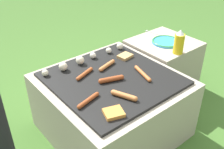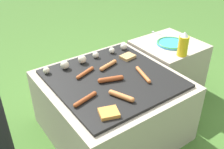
{
  "view_description": "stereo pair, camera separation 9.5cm",
  "coord_description": "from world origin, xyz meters",
  "views": [
    {
      "loc": [
        -0.87,
        -1.06,
        1.3
      ],
      "look_at": [
        0.0,
        0.0,
        0.45
      ],
      "focal_mm": 42.0,
      "sensor_mm": 36.0,
      "label": 1
    },
    {
      "loc": [
        -0.8,
        -1.12,
        1.3
      ],
      "look_at": [
        0.0,
        0.0,
        0.45
      ],
      "focal_mm": 42.0,
      "sensor_mm": 36.0,
      "label": 2
    }
  ],
  "objects": [
    {
      "name": "bread_slice_left",
      "position": [
        -0.22,
        -0.28,
        0.44
      ],
      "size": [
        0.12,
        0.11,
        0.02
      ],
      "color": "#D18438",
      "rests_on": "grill"
    },
    {
      "name": "bread_slice_right",
      "position": [
        0.24,
        0.14,
        0.44
      ],
      "size": [
        0.1,
        0.09,
        0.02
      ],
      "color": "tan",
      "rests_on": "grill"
    },
    {
      "name": "grill",
      "position": [
        0.0,
        0.0,
        0.21
      ],
      "size": [
        0.81,
        0.81,
        0.43
      ],
      "color": "#A89E8C",
      "rests_on": "ground_plane"
    },
    {
      "name": "sausage_mid_right",
      "position": [
        0.05,
        0.12,
        0.45
      ],
      "size": [
        0.16,
        0.06,
        0.03
      ],
      "color": "#C6753D",
      "rests_on": "grill"
    },
    {
      "name": "sausage_back_right",
      "position": [
        -0.26,
        -0.11,
        0.45
      ],
      "size": [
        0.16,
        0.06,
        0.02
      ],
      "color": "#93421E",
      "rests_on": "grill"
    },
    {
      "name": "plate_colorful",
      "position": [
        0.65,
        0.12,
        0.44
      ],
      "size": [
        0.23,
        0.23,
        0.02
      ],
      "color": "#338CCC",
      "rests_on": "side_ledge"
    },
    {
      "name": "sausage_back_center",
      "position": [
        -0.03,
        -0.03,
        0.45
      ],
      "size": [
        0.16,
        0.08,
        0.03
      ],
      "color": "#93421E",
      "rests_on": "grill"
    },
    {
      "name": "mushroom_row",
      "position": [
        -0.02,
        0.27,
        0.46
      ],
      "size": [
        0.65,
        0.06,
        0.06
      ],
      "color": "beige",
      "rests_on": "grill"
    },
    {
      "name": "sausage_front_right",
      "position": [
        -0.08,
        -0.2,
        0.45
      ],
      "size": [
        0.08,
        0.15,
        0.03
      ],
      "color": "#C6753D",
      "rests_on": "grill"
    },
    {
      "name": "ground_plane",
      "position": [
        0.0,
        0.0,
        0.0
      ],
      "size": [
        14.0,
        14.0,
        0.0
      ],
      "primitive_type": "plane",
      "color": "#3D6628"
    },
    {
      "name": "sausage_front_center",
      "position": [
        0.17,
        -0.1,
        0.45
      ],
      "size": [
        0.07,
        0.19,
        0.02
      ],
      "color": "#B7602D",
      "rests_on": "grill"
    },
    {
      "name": "sausage_mid_left",
      "position": [
        -0.12,
        0.13,
        0.44
      ],
      "size": [
        0.15,
        0.07,
        0.02
      ],
      "color": "#A34C23",
      "rests_on": "grill"
    },
    {
      "name": "fork_utensil",
      "position": [
        0.71,
        0.32,
        0.44
      ],
      "size": [
        0.05,
        0.17,
        0.01
      ],
      "color": "silver",
      "rests_on": "side_ledge"
    },
    {
      "name": "condiment_bottle",
      "position": [
        0.58,
        -0.05,
        0.52
      ],
      "size": [
        0.07,
        0.07,
        0.18
      ],
      "color": "gold",
      "rests_on": "side_ledge"
    },
    {
      "name": "side_ledge",
      "position": [
        0.65,
        0.14,
        0.22
      ],
      "size": [
        0.48,
        0.46,
        0.43
      ],
      "color": "#A89E8C",
      "rests_on": "ground_plane"
    }
  ]
}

